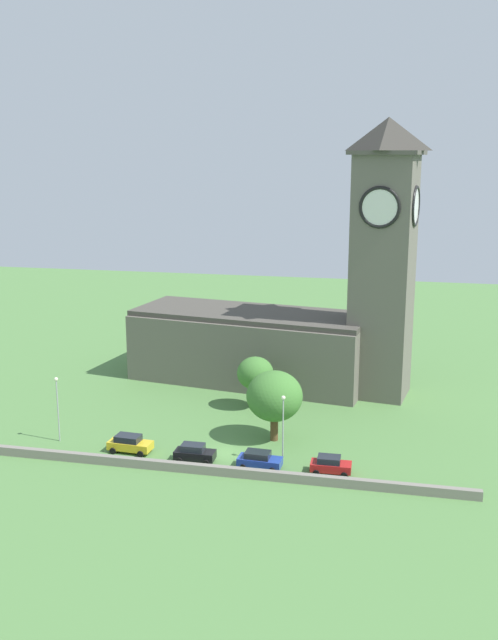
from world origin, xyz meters
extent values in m
plane|color=#517F42|center=(0.00, 15.00, 0.00)|extent=(200.00, 200.00, 0.00)
cube|color=#666056|center=(-3.02, 26.29, 4.59)|extent=(34.19, 17.71, 9.18)
cube|color=#47433C|center=(-3.02, 26.29, 9.53)|extent=(34.04, 16.69, 0.70)
cube|color=#666056|center=(14.91, 23.52, 15.58)|extent=(8.40, 8.40, 31.16)
cube|color=#4F4B43|center=(14.91, 23.52, 31.41)|extent=(9.74, 9.74, 0.50)
pyramid|color=#38352F|center=(14.91, 23.52, 33.68)|extent=(8.82, 8.82, 4.05)
cylinder|color=white|center=(14.34, 19.83, 24.93)|extent=(4.67, 0.84, 4.71)
torus|color=black|center=(14.34, 19.83, 24.93)|extent=(5.14, 1.20, 5.13)
cylinder|color=white|center=(18.61, 22.95, 24.93)|extent=(0.84, 4.67, 4.71)
torus|color=black|center=(18.61, 22.95, 24.93)|extent=(1.20, 5.14, 5.13)
cube|color=gray|center=(0.00, -5.33, 0.48)|extent=(51.43, 0.70, 0.95)
cube|color=gold|center=(-10.18, -1.79, 0.77)|extent=(4.79, 2.22, 0.85)
cube|color=#1E232B|center=(-10.41, -1.78, 1.53)|extent=(2.72, 1.87, 0.68)
cylinder|color=black|center=(-8.53, -0.91, 0.34)|extent=(0.70, 0.39, 0.68)
cylinder|color=black|center=(-8.64, -2.86, 0.34)|extent=(0.70, 0.39, 0.68)
cylinder|color=black|center=(-11.71, -0.73, 0.34)|extent=(0.70, 0.39, 0.68)
cylinder|color=black|center=(-11.82, -2.67, 0.34)|extent=(0.70, 0.39, 0.68)
cube|color=black|center=(-2.69, -2.71, 0.78)|extent=(4.23, 1.83, 0.86)
cube|color=#1E232B|center=(-2.90, -2.71, 1.55)|extent=(2.38, 1.60, 0.69)
cylinder|color=black|center=(-1.27, -1.80, 0.34)|extent=(0.69, 0.33, 0.69)
cylinder|color=black|center=(-1.25, -3.59, 0.34)|extent=(0.69, 0.33, 0.69)
cylinder|color=black|center=(-4.13, -1.83, 0.34)|extent=(0.69, 0.33, 0.69)
cylinder|color=black|center=(-4.12, -3.62, 0.34)|extent=(0.69, 0.33, 0.69)
cube|color=#233D9E|center=(4.22, -2.84, 0.72)|extent=(4.55, 2.12, 0.80)
cube|color=#1E232B|center=(3.99, -2.83, 1.44)|extent=(2.58, 1.79, 0.64)
cylinder|color=black|center=(5.78, -1.96, 0.32)|extent=(0.66, 0.37, 0.64)
cylinder|color=black|center=(5.69, -3.86, 0.32)|extent=(0.66, 0.37, 0.64)
cylinder|color=black|center=(2.75, -1.82, 0.32)|extent=(0.66, 0.37, 0.64)
cylinder|color=black|center=(2.66, -3.72, 0.32)|extent=(0.66, 0.37, 0.64)
cube|color=red|center=(11.41, -2.53, 0.73)|extent=(4.09, 1.92, 0.82)
cube|color=#1E232B|center=(11.21, -2.53, 1.47)|extent=(2.30, 1.67, 0.65)
cylinder|color=black|center=(12.77, -1.58, 0.33)|extent=(0.66, 0.34, 0.65)
cylinder|color=black|center=(12.81, -3.43, 0.33)|extent=(0.66, 0.34, 0.65)
cylinder|color=black|center=(10.02, -1.63, 0.33)|extent=(0.66, 0.34, 0.65)
cylinder|color=black|center=(10.05, -3.48, 0.33)|extent=(0.66, 0.34, 0.65)
cylinder|color=#9EA0A5|center=(-19.03, -0.61, 3.49)|extent=(0.14, 0.14, 6.97)
sphere|color=#F4EFCC|center=(-19.03, -0.61, 7.19)|extent=(0.44, 0.44, 0.44)
cylinder|color=#9EA0A5|center=(6.28, -1.12, 3.44)|extent=(0.14, 0.14, 6.89)
sphere|color=#F4EFCC|center=(6.28, -1.12, 7.11)|extent=(0.44, 0.44, 0.44)
cylinder|color=brown|center=(4.30, 4.77, 1.42)|extent=(0.87, 0.87, 2.84)
ellipsoid|color=#427A33|center=(4.30, 4.77, 5.18)|extent=(6.24, 6.24, 5.62)
cylinder|color=brown|center=(0.08, 14.49, 1.45)|extent=(0.64, 0.64, 2.91)
ellipsoid|color=#427A33|center=(0.08, 14.49, 4.62)|extent=(4.57, 4.57, 4.11)
camera|label=1|loc=(17.76, -69.67, 31.06)|focal=40.48mm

